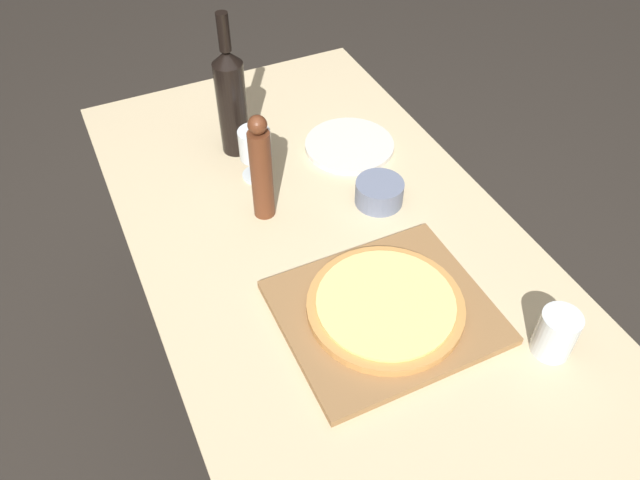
# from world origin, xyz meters

# --- Properties ---
(ground_plane) EXTENTS (12.00, 12.00, 0.00)m
(ground_plane) POSITION_xyz_m (0.00, 0.00, 0.00)
(ground_plane) COLOR #2D2823
(dining_table) EXTENTS (0.81, 1.51, 0.76)m
(dining_table) POSITION_xyz_m (0.00, 0.00, 0.66)
(dining_table) COLOR #CCB78E
(dining_table) RESTS_ON ground_plane
(cutting_board) EXTENTS (0.40, 0.34, 0.02)m
(cutting_board) POSITION_xyz_m (0.01, -0.22, 0.77)
(cutting_board) COLOR olive
(cutting_board) RESTS_ON dining_table
(pizza) EXTENTS (0.31, 0.31, 0.02)m
(pizza) POSITION_xyz_m (0.01, -0.22, 0.79)
(pizza) COLOR #C68947
(pizza) RESTS_ON cutting_board
(wine_bottle) EXTENTS (0.07, 0.07, 0.36)m
(wine_bottle) POSITION_xyz_m (-0.07, 0.41, 0.91)
(wine_bottle) COLOR black
(wine_bottle) RESTS_ON dining_table
(pepper_mill) EXTENTS (0.05, 0.05, 0.26)m
(pepper_mill) POSITION_xyz_m (-0.10, 0.15, 0.89)
(pepper_mill) COLOR #5B2D19
(pepper_mill) RESTS_ON dining_table
(wine_glass) EXTENTS (0.08, 0.08, 0.13)m
(wine_glass) POSITION_xyz_m (-0.06, 0.28, 0.85)
(wine_glass) COLOR silver
(wine_glass) RESTS_ON dining_table
(small_bowl) EXTENTS (0.11, 0.11, 0.06)m
(small_bowl) POSITION_xyz_m (0.16, 0.07, 0.79)
(small_bowl) COLOR slate
(small_bowl) RESTS_ON dining_table
(drinking_tumbler) EXTENTS (0.07, 0.07, 0.10)m
(drinking_tumbler) POSITION_xyz_m (0.25, -0.42, 0.81)
(drinking_tumbler) COLOR silver
(drinking_tumbler) RESTS_ON dining_table
(dinner_plate) EXTENTS (0.23, 0.23, 0.01)m
(dinner_plate) POSITION_xyz_m (0.19, 0.29, 0.77)
(dinner_plate) COLOR silver
(dinner_plate) RESTS_ON dining_table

